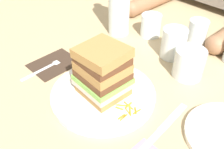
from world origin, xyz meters
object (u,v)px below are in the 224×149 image
(juice_glass, at_px, (189,65))
(empty_tumbler_1, at_px, (174,43))
(empty_tumbler_2, at_px, (151,25))
(main_plate, at_px, (103,94))
(sandwich, at_px, (103,72))
(knife, at_px, (160,131))
(napkin_dark, at_px, (54,64))
(fork, at_px, (48,66))
(empty_tumbler_3, at_px, (197,33))

(juice_glass, xyz_separation_m, empty_tumbler_1, (-0.09, 0.05, 0.01))
(empty_tumbler_2, bearing_deg, main_plate, -69.49)
(sandwich, height_order, knife, sandwich)
(napkin_dark, bearing_deg, knife, 5.24)
(empty_tumbler_2, bearing_deg, sandwich, -69.48)
(sandwich, distance_m, empty_tumbler_1, 0.28)
(juice_glass, bearing_deg, fork, -138.25)
(empty_tumbler_1, xyz_separation_m, empty_tumbler_2, (-0.13, 0.05, -0.01))
(main_plate, relative_size, empty_tumbler_2, 3.47)
(main_plate, bearing_deg, sandwich, -22.41)
(main_plate, height_order, napkin_dark, main_plate)
(empty_tumbler_3, bearing_deg, main_plate, -93.43)
(fork, bearing_deg, knife, 8.65)
(fork, relative_size, empty_tumbler_1, 1.81)
(knife, xyz_separation_m, empty_tumbler_2, (-0.29, 0.31, 0.04))
(juice_glass, bearing_deg, knife, -70.47)
(empty_tumbler_3, bearing_deg, knife, -68.01)
(napkin_dark, height_order, juice_glass, juice_glass)
(knife, distance_m, empty_tumbler_2, 0.42)
(empty_tumbler_1, relative_size, empty_tumbler_3, 1.03)
(napkin_dark, relative_size, juice_glass, 1.62)
(knife, bearing_deg, empty_tumbler_2, 133.41)
(juice_glass, relative_size, empty_tumbler_1, 0.90)
(sandwich, xyz_separation_m, empty_tumbler_2, (-0.12, 0.32, -0.04))
(knife, relative_size, empty_tumbler_2, 2.65)
(fork, relative_size, empty_tumbler_2, 2.20)
(sandwich, distance_m, empty_tumbler_3, 0.38)
(sandwich, relative_size, napkin_dark, 0.99)
(empty_tumbler_1, bearing_deg, knife, -58.00)
(knife, bearing_deg, empty_tumbler_3, 111.99)
(sandwich, xyz_separation_m, empty_tumbler_3, (0.02, 0.38, -0.03))
(sandwich, distance_m, fork, 0.22)
(fork, xyz_separation_m, empty_tumbler_3, (0.22, 0.42, 0.04))
(sandwich, height_order, napkin_dark, sandwich)
(main_plate, xyz_separation_m, empty_tumbler_2, (-0.12, 0.32, 0.03))
(sandwich, relative_size, knife, 0.66)
(sandwich, xyz_separation_m, napkin_dark, (-0.20, -0.02, -0.08))
(empty_tumbler_3, bearing_deg, fork, -118.28)
(main_plate, height_order, juice_glass, juice_glass)
(napkin_dark, bearing_deg, fork, -87.43)
(main_plate, xyz_separation_m, knife, (0.17, 0.02, -0.01))
(napkin_dark, relative_size, empty_tumbler_2, 1.77)
(main_plate, distance_m, juice_glass, 0.25)
(sandwich, bearing_deg, fork, -169.22)
(main_plate, relative_size, fork, 1.58)
(knife, height_order, empty_tumbler_3, empty_tumbler_3)
(empty_tumbler_2, bearing_deg, fork, -102.53)
(empty_tumbler_1, bearing_deg, fork, -123.98)
(napkin_dark, distance_m, fork, 0.02)
(empty_tumbler_2, bearing_deg, empty_tumbler_3, 20.78)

